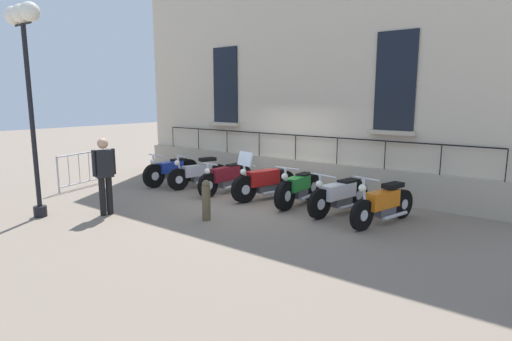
{
  "coord_description": "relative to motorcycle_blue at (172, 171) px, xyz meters",
  "views": [
    {
      "loc": [
        8.42,
        6.5,
        2.66
      ],
      "look_at": [
        0.04,
        0.0,
        0.8
      ],
      "focal_mm": 29.31,
      "sensor_mm": 36.0,
      "label": 1
    }
  ],
  "objects": [
    {
      "name": "ground_plane",
      "position": [
        0.01,
        3.34,
        -0.43
      ],
      "size": [
        60.0,
        60.0,
        0.0
      ],
      "primitive_type": "plane",
      "color": "gray"
    },
    {
      "name": "motorcycle_blue",
      "position": [
        0.0,
        0.0,
        0.0
      ],
      "size": [
        2.04,
        0.69,
        0.98
      ],
      "color": "black",
      "rests_on": "ground_plane"
    },
    {
      "name": "motorcycle_white",
      "position": [
        -0.16,
        5.61,
        0.01
      ],
      "size": [
        2.03,
        0.83,
        0.99
      ],
      "color": "black",
      "rests_on": "ground_plane"
    },
    {
      "name": "bollard",
      "position": [
        2.1,
        3.55,
        0.02
      ],
      "size": [
        0.19,
        0.19,
        0.9
      ],
      "color": "brown",
      "rests_on": "ground_plane"
    },
    {
      "name": "pedestrian_walking",
      "position": [
        3.19,
        1.44,
        0.58
      ],
      "size": [
        0.52,
        0.29,
        1.77
      ],
      "color": "black",
      "rests_on": "ground_plane"
    },
    {
      "name": "lamppost",
      "position": [
        4.2,
        0.38,
        3.25
      ],
      "size": [
        0.4,
        1.1,
        4.58
      ],
      "color": "black",
      "rests_on": "ground_plane"
    },
    {
      "name": "building_facade",
      "position": [
        -2.23,
        3.34,
        3.7
      ],
      "size": [
        0.82,
        12.7,
        8.53
      ],
      "color": "beige",
      "rests_on": "ground_plane"
    },
    {
      "name": "motorcycle_green",
      "position": [
        -0.25,
        4.44,
        -0.01
      ],
      "size": [
        1.97,
        0.65,
        1.02
      ],
      "color": "black",
      "rests_on": "ground_plane"
    },
    {
      "name": "crowd_barrier",
      "position": [
        1.83,
        -1.81,
        0.13
      ],
      "size": [
        1.91,
        0.52,
        1.05
      ],
      "color": "#B7B7BF",
      "rests_on": "ground_plane"
    },
    {
      "name": "motorcycle_silver",
      "position": [
        -0.18,
        0.99,
        -0.01
      ],
      "size": [
        1.93,
        0.84,
        1.0
      ],
      "color": "black",
      "rests_on": "ground_plane"
    },
    {
      "name": "motorcycle_maroon",
      "position": [
        -0.13,
        2.15,
        0.01
      ],
      "size": [
        2.12,
        0.54,
        0.92
      ],
      "color": "black",
      "rests_on": "ground_plane"
    },
    {
      "name": "motorcycle_red",
      "position": [
        -0.21,
        3.41,
        0.02
      ],
      "size": [
        1.98,
        0.86,
        1.31
      ],
      "color": "black",
      "rests_on": "ground_plane"
    },
    {
      "name": "motorcycle_orange",
      "position": [
        0.01,
        6.72,
        0.01
      ],
      "size": [
        2.05,
        0.79,
        1.08
      ],
      "color": "black",
      "rests_on": "ground_plane"
    }
  ]
}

